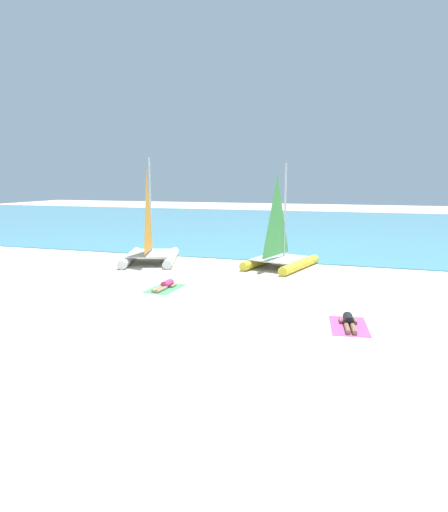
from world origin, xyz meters
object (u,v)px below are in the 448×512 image
towel_right (349,326)px  sunbather_right (349,321)px  sailboat_white (150,247)px  sunbather_left (166,285)px  sailboat_yellow (280,252)px  towel_left (165,288)px

towel_right → sunbather_right: size_ratio=1.21×
sailboat_white → sunbather_left: (3.24, -4.98, -0.70)m
towel_right → sailboat_white: bearing=144.3°
sailboat_yellow → sunbather_left: (-3.68, -5.75, -0.65)m
sailboat_white → towel_left: bearing=-76.1°
sunbather_right → towel_right: bearing=-90.0°
sunbather_left → sunbather_right: size_ratio=1.00×
sailboat_white → sunbather_left: size_ratio=3.58×
towel_left → sailboat_yellow: bearing=57.6°
towel_left → sunbather_left: 0.14m
sailboat_yellow → sailboat_white: size_ratio=0.94×
sailboat_yellow → sailboat_white: 6.97m
sunbather_left → towel_right: bearing=-16.7°
towel_left → sunbather_left: bearing=87.0°
sunbather_left → sailboat_white: bearing=126.1°
sailboat_yellow → sunbather_right: 9.15m
sunbather_right → sunbather_left: bearing=153.3°
sailboat_white → towel_right: (10.64, -7.63, -0.83)m
sailboat_yellow → towel_right: 9.22m
sailboat_yellow → sunbather_right: (3.71, -8.34, -0.65)m
towel_right → sunbather_left: bearing=160.3°
towel_right → sailboat_yellow: bearing=113.8°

